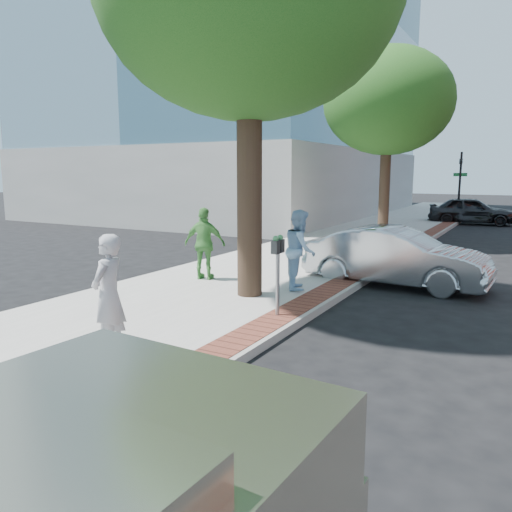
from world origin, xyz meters
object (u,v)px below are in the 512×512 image
Objects in this scene: parking_meter at (278,258)px; person_officer at (300,249)px; person_gray at (108,295)px; person_green at (205,244)px; bg_car at (471,211)px; sedan_silver at (396,257)px.

parking_meter is 0.83× the size of person_officer.
person_gray is at bearing 149.04° from person_officer.
person_officer reaches higher than person_green.
person_gray reaches higher than parking_meter.
person_gray reaches higher than bg_car.
person_green is at bearing 162.35° from bg_car.
person_gray is at bearing 164.72° from sedan_silver.
person_officer reaches higher than sedan_silver.
bg_car is at bearing 87.22° from parking_meter.
bg_car is at bearing 159.54° from person_gray.
bg_car is (-0.11, 16.57, 0.01)m from sedan_silver.
person_gray is 0.98× the size of person_officer.
person_officer is at bearing 103.82° from parking_meter.
person_officer is at bearing 171.09° from person_green.
person_officer reaches higher than bg_car.
parking_meter reaches higher than sedan_silver.
parking_meter is 0.85× the size of person_gray.
sedan_silver is (4.06, 2.19, -0.31)m from person_green.
sedan_silver is 1.01× the size of bg_car.
parking_meter is 0.84× the size of person_green.
person_green is 4.63m from sedan_silver.
person_gray is at bearing 168.89° from bg_car.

